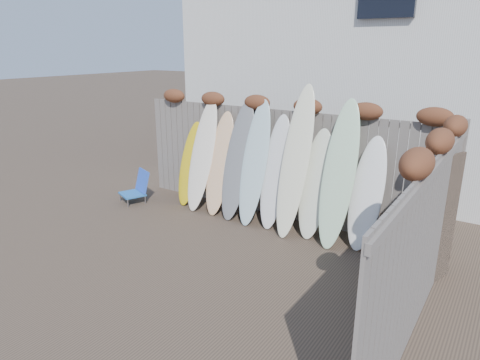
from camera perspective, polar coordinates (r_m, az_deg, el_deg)
The scene contains 17 objects.
ground at distance 6.42m, azimuth -6.05°, elevation -11.25°, with size 80.00×80.00×0.00m, color #493A2D.
back_fence at distance 7.83m, azimuth 5.21°, elevation 3.38°, with size 6.05×0.28×2.24m.
right_fence at distance 4.99m, azimuth 23.45°, elevation -6.82°, with size 0.28×4.40×2.24m.
house at distance 11.25m, azimuth 18.15°, elevation 17.23°, with size 8.50×5.50×6.33m.
beach_chair at distance 9.02m, azimuth -13.53°, elevation -0.97°, with size 0.65×0.67×0.65m.
wooden_crate at distance 6.00m, azimuth 20.00°, elevation -10.66°, with size 0.60×0.50×0.70m, color brown.
lattice_panel at distance 5.97m, azimuth 24.22°, elevation -5.66°, with size 0.05×1.18×1.77m, color brown.
surfboard_0 at distance 8.63m, azimuth -6.68°, elevation 2.18°, with size 0.48×0.07×1.71m, color gold.
surfboard_1 at distance 8.30m, azimuth -5.07°, elevation 3.31°, with size 0.53×0.07×2.21m, color white.
surfboard_2 at distance 8.07m, azimuth -2.71°, elevation 2.21°, with size 0.50×0.07×1.99m, color #FFA37E.
surfboard_3 at distance 7.82m, azimuth -0.32°, elevation 2.57°, with size 0.54×0.07×2.22m, color slate.
surfboard_4 at distance 7.60m, azimuth 1.96°, elevation 2.32°, with size 0.48×0.07×2.28m, color #A8C7CD.
surfboard_5 at distance 7.48m, azimuth 4.73°, elevation 1.09°, with size 0.47×0.07×2.03m, color silver.
surfboard_6 at distance 7.15m, azimuth 7.40°, elevation 2.49°, with size 0.49×0.07×2.60m, color #EFEDCA.
surfboard_7 at distance 7.17m, azimuth 10.02°, elevation -0.52°, with size 0.50×0.07×1.86m, color silver.
surfboard_8 at distance 6.88m, azimuth 13.06°, elevation 0.78°, with size 0.52×0.07×2.40m, color #B9E2B7.
surfboard_9 at distance 6.94m, azimuth 16.56°, elevation -1.74°, with size 0.51×0.07×1.83m, color white.
Camera 1 is at (3.66, -4.30, 3.06)m, focal length 32.00 mm.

